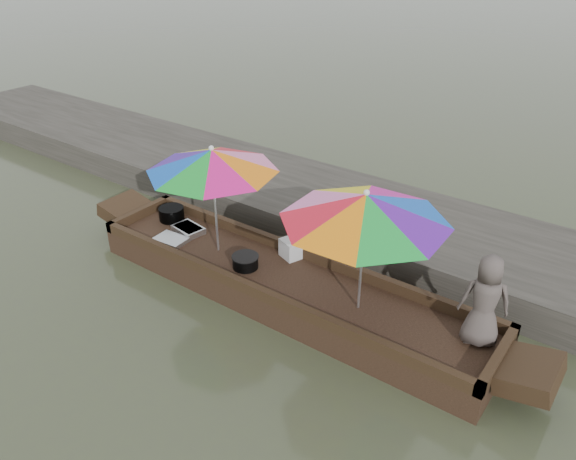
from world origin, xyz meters
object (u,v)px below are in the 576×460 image
Objects in this scene: tray_scallop at (171,240)px; vendor at (485,301)px; cooking_pot at (172,214)px; umbrella_stern at (362,252)px; tray_crayfish at (188,229)px; charcoal_grill at (245,262)px; umbrella_bow at (215,200)px; supply_bag at (291,249)px; boat_hull at (284,287)px.

vendor reaches higher than tray_scallop.
cooking_pot is 4.86m from vendor.
umbrella_stern is at bearing 4.50° from tray_scallop.
charcoal_grill reaches higher than tray_crayfish.
supply_bag is at bearing 25.71° from umbrella_bow.
boat_hull is at bearing 12.62° from charcoal_grill.
supply_bag reaches higher than cooking_pot.
umbrella_stern is at bearing 0.00° from umbrella_bow.
vendor is (2.49, 0.23, 0.72)m from boat_hull.
charcoal_grill is at bearing -175.82° from umbrella_stern.
supply_bag is at bearing -26.65° from vendor.
tray_crayfish is at bearing -168.49° from supply_bag.
umbrella_stern reaches higher than vendor.
tray_crayfish is (-1.85, 0.12, 0.22)m from boat_hull.
umbrella_stern is (2.27, 0.00, 0.00)m from umbrella_bow.
charcoal_grill is at bearing -120.06° from supply_bag.
boat_hull is 16.57× the size of charcoal_grill.
tray_crayfish reaches higher than tray_scallop.
umbrella_bow reaches higher than boat_hull.
vendor is at bearing -0.28° from cooking_pot.
vendor is 0.63× the size of umbrella_bow.
cooking_pot is 1.12× the size of charcoal_grill.
cooking_pot is at bearing 175.79° from umbrella_stern.
boat_hull is at bearing 180.00° from umbrella_stern.
umbrella_stern is (3.47, -0.26, 0.67)m from cooking_pot.
vendor is (4.84, -0.02, 0.45)m from cooking_pot.
cooking_pot reaches higher than tray_crayfish.
charcoal_grill is at bearing -10.27° from tray_crayfish.
supply_bag reaches higher than boat_hull.
umbrella_bow is at bearing 180.00° from boat_hull.
umbrella_stern reaches higher than charcoal_grill.
umbrella_stern reaches higher than supply_bag.
umbrella_bow reaches higher than cooking_pot.
cooking_pot is at bearing 164.29° from tray_crayfish.
vendor reaches higher than boat_hull.
vendor is at bearing 9.59° from umbrella_stern.
boat_hull is at bearing 0.00° from umbrella_bow.
tray_crayfish is at bearing 169.73° from charcoal_grill.
charcoal_grill is 0.31× the size of vendor.
cooking_pot is 0.84× the size of tray_crayfish.
tray_crayfish reaches higher than boat_hull.
umbrella_bow reaches higher than tray_crayfish.
umbrella_bow is at bearing -12.00° from cooking_pot.
supply_bag is (0.33, 0.57, 0.05)m from charcoal_grill.
supply_bag is (1.64, 0.33, 0.09)m from tray_crayfish.
umbrella_bow is (-1.15, 0.00, 0.95)m from boat_hull.
tray_crayfish is 1.64× the size of supply_bag.
tray_scallop is (-1.86, -0.23, 0.21)m from boat_hull.
cooking_pot is at bearing -174.81° from supply_bag.
tray_crayfish is at bearing 177.77° from umbrella_stern.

